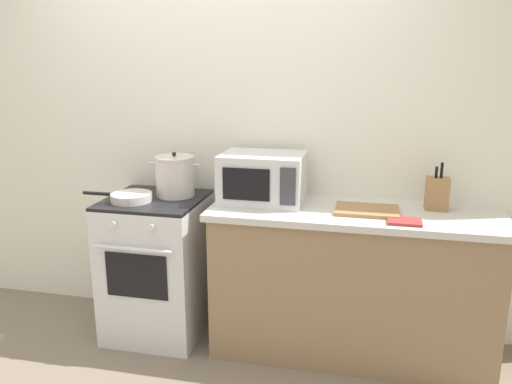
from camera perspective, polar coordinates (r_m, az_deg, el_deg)
back_wall at (r=3.43m, az=1.17°, el=5.59°), size 4.40×0.10×2.50m
lower_cabinet_right at (r=3.26m, az=10.33°, el=-10.06°), size 1.64×0.56×0.88m
countertop_right at (r=3.10m, az=10.72°, el=-2.31°), size 1.70×0.60×0.04m
stove at (r=3.50m, az=-10.75°, el=-7.95°), size 0.60×0.64×0.92m
stock_pot at (r=3.36m, az=-8.85°, el=1.73°), size 0.33×0.25×0.28m
frying_pan at (r=3.31m, az=-13.56°, el=-0.55°), size 0.45×0.25×0.05m
microwave at (r=3.18m, az=0.74°, el=1.55°), size 0.50×0.37×0.30m
cutting_board at (r=3.07m, az=12.02°, el=-1.96°), size 0.36×0.26×0.02m
knife_block at (r=3.21m, az=19.18°, el=-0.15°), size 0.13×0.10×0.28m
oven_mitt at (r=2.93m, az=15.93°, el=-3.10°), size 0.18×0.14×0.02m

